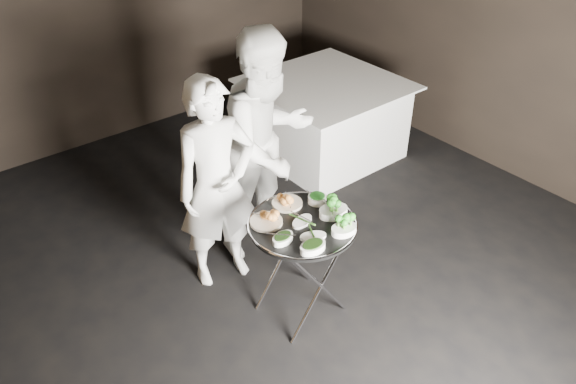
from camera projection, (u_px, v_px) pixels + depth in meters
floor at (296, 340)px, 3.88m from camera, size 6.00×7.00×0.05m
wall_back at (58, 2)px, 5.27m from camera, size 6.00×0.05×3.00m
tray_stand at (302, 264)px, 3.84m from camera, size 0.52×0.44×0.77m
serving_tray at (303, 224)px, 3.65m from camera, size 0.72×0.72×0.04m
potato_plate_a at (266, 219)px, 3.62m from camera, size 0.21×0.21×0.08m
potato_plate_b at (287, 200)px, 3.79m from camera, size 0.21×0.21×0.08m
greens_bowl at (317, 198)px, 3.82m from camera, size 0.13×0.13×0.08m
asparagus_plate_a at (302, 221)px, 3.64m from camera, size 0.19×0.14×0.04m
asparagus_plate_b at (313, 236)px, 3.51m from camera, size 0.19×0.16×0.03m
spinach_bowl_a at (283, 238)px, 3.47m from camera, size 0.16×0.12×0.06m
spinach_bowl_b at (313, 246)px, 3.40m from camera, size 0.18×0.12×0.07m
broccoli_bowl_a at (333, 210)px, 3.69m from camera, size 0.23×0.18×0.08m
broccoli_bowl_b at (344, 228)px, 3.54m from camera, size 0.19×0.15×0.07m
serving_utensils at (298, 211)px, 3.66m from camera, size 0.58×0.41×0.01m
waiter_left at (217, 186)px, 3.95m from camera, size 0.65×0.49×1.62m
waiter_right at (269, 144)px, 4.26m from camera, size 0.94×0.77×1.80m
dining_table at (325, 119)px, 5.70m from camera, size 1.38×1.38×0.78m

